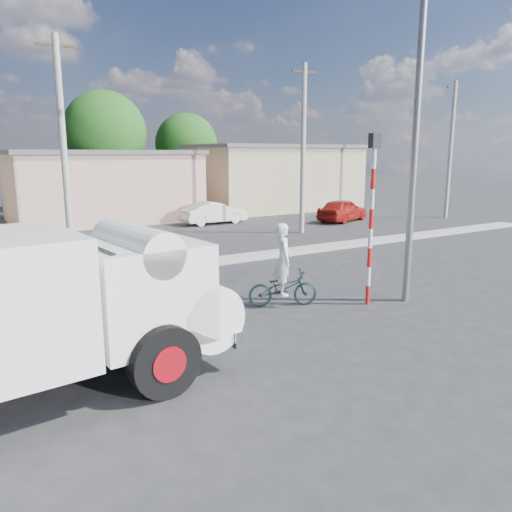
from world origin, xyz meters
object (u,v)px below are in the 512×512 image
cyclist (283,271)px  car_cream (214,213)px  traffic_pole (372,205)px  truck (29,310)px  car_red (342,210)px  bicycle (283,288)px  streetlight (413,108)px

cyclist → car_cream: cyclist is taller
traffic_pole → truck: bearing=-173.4°
car_cream → car_red: size_ratio=0.97×
bicycle → car_red: car_red is taller
bicycle → car_red: (12.29, 11.54, 0.18)m
streetlight → truck: bearing=-175.9°
bicycle → streetlight: 5.52m
bicycle → traffic_pole: bearing=-95.4°
car_cream → traffic_pole: 16.16m
car_red → bicycle: bearing=112.9°
cyclist → car_red: 16.86m
car_red → streetlight: 16.55m
traffic_pole → streetlight: size_ratio=0.48×
cyclist → streetlight: (2.89, -1.38, 4.03)m
truck → car_red: truck is taller
truck → bicycle: truck is taller
car_cream → cyclist: bearing=157.2°
bicycle → car_cream: 15.57m
bicycle → truck: bearing=131.5°
cyclist → traffic_pole: traffic_pole is taller
car_red → truck: bearing=105.9°
cyclist → car_cream: 15.57m
car_cream → streetlight: (-2.61, -15.94, 4.35)m
bicycle → car_cream: car_cream is taller
bicycle → cyclist: size_ratio=0.96×
cyclist → traffic_pole: bearing=-95.4°
truck → traffic_pole: 8.31m
truck → traffic_pole: bearing=0.9°
bicycle → traffic_pole: (1.95, -1.08, 2.13)m
car_red → traffic_pole: bearing=120.3°
streetlight → bicycle: bearing=154.5°
bicycle → car_red: size_ratio=0.47×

